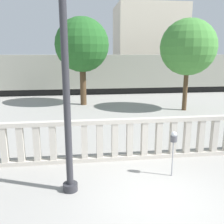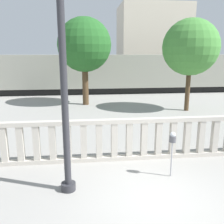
% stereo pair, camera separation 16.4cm
% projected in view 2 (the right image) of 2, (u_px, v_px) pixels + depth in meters
% --- Properties ---
extents(ground_plane, '(160.00, 160.00, 0.00)m').
position_uv_depth(ground_plane, '(157.00, 201.00, 6.10)').
color(ground_plane, gray).
extents(balustrade, '(15.08, 0.24, 1.42)m').
position_uv_depth(balustrade, '(137.00, 139.00, 8.35)').
color(balustrade, '#BCB5A8').
rests_on(balustrade, ground).
extents(lamppost, '(0.43, 0.43, 6.05)m').
position_uv_depth(lamppost, '(63.00, 56.00, 5.78)').
color(lamppost, '#2D2D33').
rests_on(lamppost, ground).
extents(parking_meter, '(0.19, 0.19, 1.36)m').
position_uv_depth(parking_meter, '(173.00, 140.00, 7.06)').
color(parking_meter, '#99999E').
rests_on(parking_meter, ground).
extents(train_near, '(26.54, 2.93, 3.95)m').
position_uv_depth(train_near, '(130.00, 73.00, 22.61)').
color(train_near, black).
rests_on(train_near, ground).
extents(building_block, '(8.13, 6.05, 9.07)m').
position_uv_depth(building_block, '(152.00, 44.00, 30.89)').
color(building_block, beige).
rests_on(building_block, ground).
extents(tree_left, '(3.34, 3.34, 5.52)m').
position_uv_depth(tree_left, '(191.00, 47.00, 14.78)').
color(tree_left, '#4C3823').
rests_on(tree_left, ground).
extents(tree_right, '(3.58, 3.58, 5.83)m').
position_uv_depth(tree_right, '(84.00, 45.00, 16.51)').
color(tree_right, '#4C3823').
rests_on(tree_right, ground).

